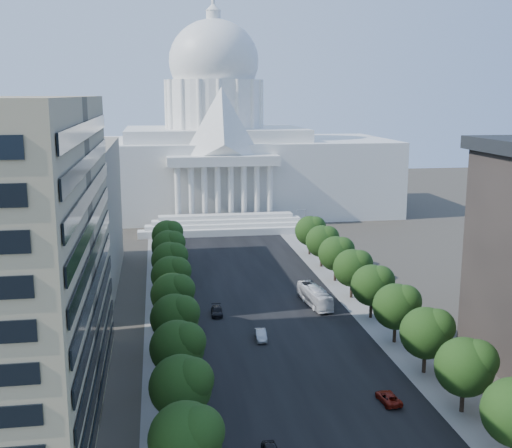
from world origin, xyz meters
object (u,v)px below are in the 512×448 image
car_red (388,398)px  city_bus (315,296)px  car_dark_b (217,311)px  car_silver (261,335)px

car_red → city_bus: 40.78m
car_red → car_dark_b: size_ratio=0.96×
car_silver → city_bus: 20.89m
car_red → city_bus: size_ratio=0.38×
car_silver → city_bus: bearing=53.9°
car_red → car_dark_b: bearing=-67.1°
car_red → city_bus: bearing=-94.2°
car_silver → car_red: bearing=-58.7°
car_silver → car_red: size_ratio=0.99×
car_dark_b → city_bus: size_ratio=0.40×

